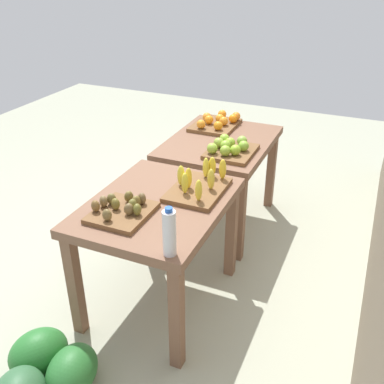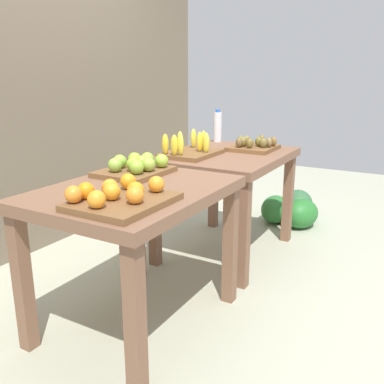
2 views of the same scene
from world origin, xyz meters
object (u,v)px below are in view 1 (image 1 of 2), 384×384
(kiwi_bin, at_px, (122,209))
(watermelon_pile, at_px, (43,373))
(banana_crate, at_px, (199,185))
(orange_bin, at_px, (217,123))
(apple_bin, at_px, (230,148))
(display_table_right, at_px, (158,218))
(water_bottle, at_px, (169,233))
(display_table_left, at_px, (220,153))

(kiwi_bin, distance_m, watermelon_pile, 0.98)
(banana_crate, xyz_separation_m, watermelon_pile, (1.14, -0.43, -0.69))
(orange_bin, relative_size, apple_bin, 1.10)
(display_table_right, distance_m, watermelon_pile, 1.09)
(water_bottle, relative_size, watermelon_pile, 0.40)
(kiwi_bin, bearing_deg, display_table_left, 174.96)
(orange_bin, distance_m, banana_crate, 1.21)
(banana_crate, bearing_deg, orange_bin, -164.85)
(display_table_right, distance_m, orange_bin, 1.41)
(display_table_right, relative_size, kiwi_bin, 2.89)
(apple_bin, relative_size, watermelon_pile, 0.58)
(orange_bin, distance_m, kiwi_bin, 1.61)
(orange_bin, xyz_separation_m, watermelon_pile, (2.31, -0.12, -0.68))
(display_table_left, relative_size, water_bottle, 3.81)
(water_bottle, bearing_deg, display_table_left, -168.98)
(watermelon_pile, bearing_deg, apple_bin, 167.03)
(apple_bin, bearing_deg, watermelon_pile, -12.97)
(display_table_left, distance_m, apple_bin, 0.33)
(display_table_right, xyz_separation_m, orange_bin, (-1.39, -0.13, 0.15))
(watermelon_pile, bearing_deg, display_table_left, 172.97)
(apple_bin, relative_size, banana_crate, 0.91)
(banana_crate, xyz_separation_m, water_bottle, (0.68, 0.13, 0.08))
(display_table_left, height_order, apple_bin, apple_bin)
(kiwi_bin, bearing_deg, water_bottle, 60.84)
(display_table_left, xyz_separation_m, apple_bin, (0.24, 0.16, 0.16))
(apple_bin, distance_m, watermelon_pile, 1.97)
(apple_bin, xyz_separation_m, watermelon_pile, (1.80, -0.41, -0.69))
(display_table_left, height_order, orange_bin, orange_bin)
(kiwi_bin, height_order, water_bottle, water_bottle)
(kiwi_bin, relative_size, water_bottle, 1.32)
(apple_bin, bearing_deg, display_table_right, -10.44)
(orange_bin, relative_size, water_bottle, 1.61)
(kiwi_bin, bearing_deg, watermelon_pile, -10.82)
(water_bottle, bearing_deg, display_table_right, -146.01)
(orange_bin, bearing_deg, banana_crate, 15.15)
(banana_crate, bearing_deg, apple_bin, -178.34)
(apple_bin, distance_m, banana_crate, 0.66)
(display_table_right, height_order, apple_bin, apple_bin)
(apple_bin, relative_size, water_bottle, 1.47)
(orange_bin, distance_m, apple_bin, 0.59)
(water_bottle, bearing_deg, orange_bin, -166.58)
(banana_crate, relative_size, kiwi_bin, 1.22)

